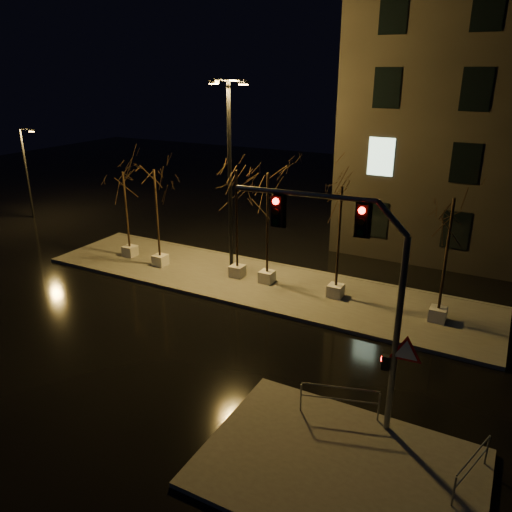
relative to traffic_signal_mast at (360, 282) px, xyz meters
The scene contains 14 objects.
ground 8.56m from the traffic_signal_mast, 167.49° to the left, with size 90.00×90.00×0.00m, color black.
median 11.29m from the traffic_signal_mast, 133.25° to the left, with size 22.00×5.00×0.15m, color #4C4944.
sidewalk_corner 4.79m from the traffic_signal_mast, 79.18° to the right, with size 7.00×5.00×0.15m, color #4C4944.
tree_0 16.52m from the traffic_signal_mast, 153.37° to the left, with size 1.80×1.80×4.70m.
tree_1 14.30m from the traffic_signal_mast, 150.42° to the left, with size 1.80×1.80×5.10m.
tree_2 11.21m from the traffic_signal_mast, 136.92° to the left, with size 1.80×1.80×5.35m.
tree_3 10.14m from the traffic_signal_mast, 130.56° to the left, with size 1.80×1.80×5.36m.
tree_4 8.34m from the traffic_signal_mast, 112.37° to the left, with size 1.80×1.80×5.11m.
tree_5 7.58m from the traffic_signal_mast, 80.69° to the left, with size 1.80×1.80×5.18m.
traffic_signal_mast is the anchor object (origin of this frame).
streetlight_main 11.73m from the traffic_signal_mast, 137.66° to the left, with size 2.26×0.78×9.11m.
streetlight_far 28.12m from the traffic_signal_mast, 158.17° to the left, with size 1.18×0.40×6.04m.
guard_rail_a 3.67m from the traffic_signal_mast, behind, with size 2.19×0.69×0.98m.
guard_rail_b 5.10m from the traffic_signal_mast, 16.46° to the right, with size 0.60×1.83×0.91m.
Camera 1 is at (10.34, -13.36, 9.64)m, focal length 35.00 mm.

